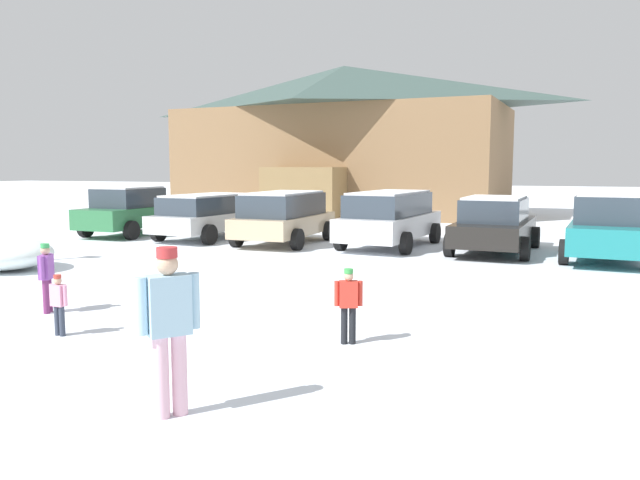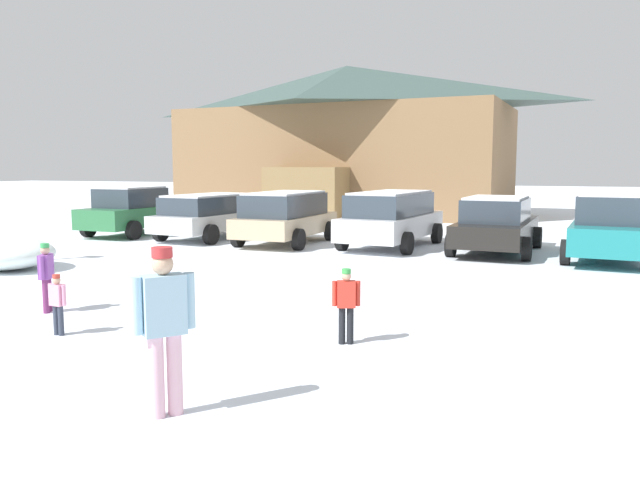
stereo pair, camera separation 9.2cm
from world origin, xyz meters
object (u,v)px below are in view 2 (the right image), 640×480
ski_lodge (346,139)px  plowed_snow_pile (1,253)px  skier_child_in_pink_snowsuit (58,301)px  parked_silver_wagon (210,214)px  parked_green_coupe (134,211)px  parked_black_sedan (496,224)px  parked_white_suv (391,217)px  skier_child_in_red_jacket (346,302)px  skier_child_in_purple_jacket (46,274)px  skier_adult_in_blue_parka (164,322)px  parked_beige_suv (286,216)px  parked_teal_hatchback (609,227)px

ski_lodge → plowed_snow_pile: (-1.67, -20.27, -3.46)m
skier_child_in_pink_snowsuit → parked_silver_wagon: bearing=111.1°
parked_green_coupe → parked_black_sedan: parked_green_coupe is taller
parked_white_suv → parked_black_sedan: (3.10, -0.15, -0.10)m
parked_white_suv → plowed_snow_pile: (-7.56, -7.43, -0.52)m
skier_child_in_red_jacket → skier_child_in_purple_jacket: skier_child_in_purple_jacket is taller
ski_lodge → skier_child_in_purple_jacket: size_ratio=14.81×
skier_adult_in_blue_parka → parked_silver_wagon: bearing=119.7°
parked_beige_suv → skier_child_in_purple_jacket: 9.96m
ski_lodge → skier_child_in_red_jacket: ski_lodge is taller
parked_white_suv → skier_child_in_pink_snowsuit: 11.64m
parked_black_sedan → skier_adult_in_blue_parka: bearing=-97.8°
plowed_snow_pile → skier_child_in_red_jacket: bearing=-17.0°
parked_teal_hatchback → plowed_snow_pile: 15.21m
skier_child_in_red_jacket → plowed_snow_pile: 10.13m
parked_black_sedan → skier_child_in_pink_snowsuit: bearing=-113.8°
parked_white_suv → parked_black_sedan: size_ratio=1.03×
skier_child_in_red_jacket → skier_child_in_pink_snowsuit: bearing=-164.8°
parked_silver_wagon → skier_child_in_red_jacket: (8.39, -10.25, -0.24)m
ski_lodge → parked_beige_suv: size_ratio=4.06×
parked_black_sedan → parked_green_coupe: bearing=179.5°
skier_adult_in_blue_parka → skier_child_in_purple_jacket: bearing=146.4°
skier_adult_in_blue_parka → parked_black_sedan: bearing=82.2°
parked_beige_suv → plowed_snow_pile: size_ratio=1.58×
parked_beige_suv → plowed_snow_pile: (-4.26, -6.95, -0.50)m
parked_green_coupe → skier_adult_in_blue_parka: 17.12m
parked_black_sedan → plowed_snow_pile: parked_black_sedan is taller
parked_silver_wagon → skier_child_in_pink_snowsuit: bearing=-68.9°
parked_beige_suv → skier_adult_in_blue_parka: 13.70m
parked_white_suv → skier_child_in_pink_snowsuit: parked_white_suv is taller
parked_white_suv → skier_adult_in_blue_parka: bearing=-84.5°
parked_white_suv → skier_child_in_red_jacket: bearing=-78.5°
parked_white_suv → skier_child_in_red_jacket: (2.12, -10.39, -0.32)m
ski_lodge → parked_green_coupe: ski_lodge is taller
skier_child_in_purple_jacket → parked_black_sedan: bearing=58.7°
parked_green_coupe → parked_black_sedan: 12.53m
parked_white_suv → parked_green_coupe: bearing=-179.8°
parked_beige_suv → parked_teal_hatchback: bearing=-0.3°
skier_child_in_pink_snowsuit → parked_black_sedan: bearing=66.2°
skier_child_in_purple_jacket → skier_adult_in_blue_parka: bearing=-33.6°
parked_silver_wagon → parked_teal_hatchback: (12.25, -0.38, 0.05)m
parked_beige_suv → skier_child_in_pink_snowsuit: size_ratio=4.75×
parked_beige_suv → parked_black_sedan: 6.41m
parked_silver_wagon → parked_beige_suv: (2.97, -0.34, 0.06)m
parked_beige_suv → ski_lodge: bearing=101.0°
ski_lodge → parked_white_suv: bearing=-65.3°
skier_child_in_red_jacket → parked_white_suv: bearing=101.5°
parked_green_coupe → skier_child_in_pink_snowsuit: bearing=-56.6°
parked_teal_hatchback → plowed_snow_pile: size_ratio=1.83×
parked_black_sedan → skier_adult_in_blue_parka: size_ratio=2.84×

